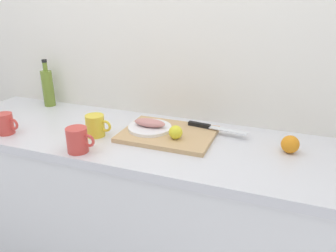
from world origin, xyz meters
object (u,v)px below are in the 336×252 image
object	(u,v)px
coffee_mug_2	(5,124)
orange_0	(290,144)
lemon_0	(176,132)
fish_fillet	(150,123)
chef_knife	(210,127)
coffee_mug_0	(78,140)
coffee_mug_1	(96,126)
cutting_board	(168,134)
white_plate	(150,128)
olive_oil_bottle	(48,87)

from	to	relation	value
coffee_mug_2	orange_0	distance (m)	1.29
lemon_0	orange_0	distance (m)	0.48
fish_fillet	chef_knife	distance (m)	0.29
lemon_0	fish_fillet	bearing A→B (deg)	158.43
coffee_mug_0	coffee_mug_1	xyz separation A→B (m)	(-0.02, 0.17, -0.00)
cutting_board	lemon_0	world-z (taller)	lemon_0
coffee_mug_1	coffee_mug_2	size ratio (longest dim) A/B	1.09
cutting_board	orange_0	bearing A→B (deg)	1.88
coffee_mug_0	orange_0	distance (m)	0.88
chef_knife	coffee_mug_0	xyz separation A→B (m)	(-0.47, -0.39, 0.02)
white_plate	orange_0	distance (m)	0.63
coffee_mug_0	olive_oil_bottle	bearing A→B (deg)	138.30
chef_knife	coffee_mug_1	xyz separation A→B (m)	(-0.49, -0.22, 0.02)
chef_knife	coffee_mug_0	size ratio (longest dim) A/B	2.27
cutting_board	chef_knife	distance (m)	0.20
chef_knife	lemon_0	world-z (taller)	lemon_0
white_plate	olive_oil_bottle	bearing A→B (deg)	166.26
lemon_0	coffee_mug_2	distance (m)	0.81
chef_knife	fish_fillet	bearing A→B (deg)	-150.33
lemon_0	olive_oil_bottle	size ratio (longest dim) A/B	0.23
coffee_mug_0	coffee_mug_2	xyz separation A→B (m)	(-0.43, 0.04, -0.00)
olive_oil_bottle	cutting_board	bearing A→B (deg)	-12.31
cutting_board	orange_0	world-z (taller)	orange_0
fish_fillet	coffee_mug_0	xyz separation A→B (m)	(-0.20, -0.29, 0.00)
lemon_0	coffee_mug_1	distance (m)	0.38
coffee_mug_1	fish_fillet	bearing A→B (deg)	27.48
chef_knife	coffee_mug_2	world-z (taller)	coffee_mug_2
coffee_mug_0	orange_0	bearing A→B (deg)	20.04
white_plate	coffee_mug_0	distance (m)	0.35
fish_fillet	lemon_0	distance (m)	0.16
fish_fillet	coffee_mug_2	size ratio (longest dim) A/B	1.32
coffee_mug_0	cutting_board	bearing A→B (deg)	44.08
chef_knife	coffee_mug_2	size ratio (longest dim) A/B	2.49
cutting_board	coffee_mug_0	xyz separation A→B (m)	(-0.29, -0.29, 0.04)
cutting_board	coffee_mug_0	distance (m)	0.41
cutting_board	lemon_0	bearing A→B (deg)	-45.22
cutting_board	lemon_0	distance (m)	0.09
cutting_board	fish_fillet	xyz separation A→B (m)	(-0.09, 0.00, 0.04)
cutting_board	white_plate	xyz separation A→B (m)	(-0.09, 0.00, 0.02)
olive_oil_bottle	coffee_mug_0	bearing A→B (deg)	-41.70
chef_knife	coffee_mug_2	distance (m)	0.96
lemon_0	coffee_mug_1	bearing A→B (deg)	-171.45
lemon_0	orange_0	bearing A→B (deg)	9.03
cutting_board	coffee_mug_1	bearing A→B (deg)	-160.05
fish_fillet	chef_knife	size ratio (longest dim) A/B	0.53
coffee_mug_0	coffee_mug_1	size ratio (longest dim) A/B	1.01
white_plate	orange_0	size ratio (longest dim) A/B	2.75
white_plate	coffee_mug_1	xyz separation A→B (m)	(-0.22, -0.12, 0.02)
olive_oil_bottle	orange_0	distance (m)	1.36
chef_knife	coffee_mug_0	bearing A→B (deg)	-132.30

